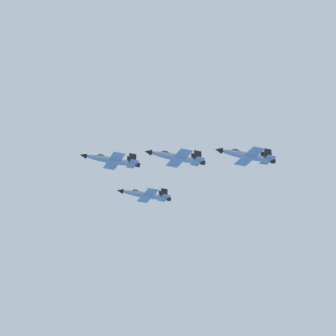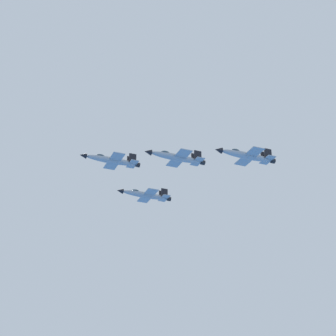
{
  "view_description": "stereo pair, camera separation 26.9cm",
  "coord_description": "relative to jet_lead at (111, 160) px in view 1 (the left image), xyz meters",
  "views": [
    {
      "loc": [
        66.96,
        -164.38,
        16.77
      ],
      "look_at": [
        15.75,
        -7.38,
        99.75
      ],
      "focal_mm": 66.49,
      "sensor_mm": 36.0,
      "label": 1
    },
    {
      "loc": [
        67.22,
        -164.3,
        16.77
      ],
      "look_at": [
        15.75,
        -7.38,
        99.75
      ],
      "focal_mm": 66.49,
      "sensor_mm": 36.0,
      "label": 2
    }
  ],
  "objects": [
    {
      "name": "jet_lead",
      "position": [
        0.0,
        0.0,
        0.0
      ],
      "size": [
        15.91,
        13.97,
        3.94
      ],
      "rotation": [
        0.0,
        0.0,
        3.83
      ],
      "color": "#9EA3A8"
    },
    {
      "name": "jet_left_wingman",
      "position": [
        20.5,
        -0.23,
        -2.48
      ],
      "size": [
        15.84,
        14.32,
        3.97
      ],
      "rotation": [
        0.0,
        0.0,
        3.85
      ],
      "color": "#9EA3A8"
    },
    {
      "name": "jet_right_wingman",
      "position": [
        3.53,
        20.2,
        -3.28
      ],
      "size": [
        15.57,
        13.97,
        3.89
      ],
      "rotation": [
        0.0,
        0.0,
        3.85
      ],
      "color": "#9EA3A8"
    },
    {
      "name": "jet_left_outer",
      "position": [
        41.01,
        -0.47,
        -5.4
      ],
      "size": [
        15.73,
        14.14,
        3.93
      ],
      "rotation": [
        0.0,
        0.0,
        3.85
      ],
      "color": "#9EA3A8"
    }
  ]
}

